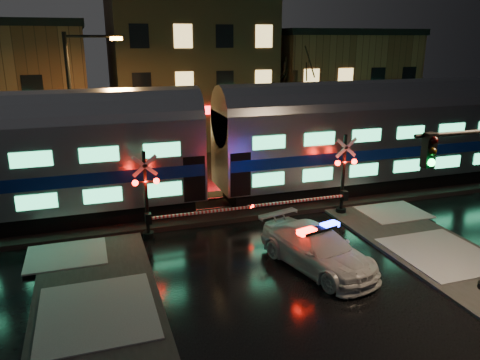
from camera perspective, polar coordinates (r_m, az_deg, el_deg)
name	(u,v)px	position (r m, az deg, el deg)	size (l,w,h in m)	color
ground	(260,248)	(19.37, 2.44, -8.28)	(120.00, 120.00, 0.00)	black
ballast	(225,206)	(23.71, -1.82, -3.15)	(90.00, 4.20, 0.24)	black
building_mid	(187,70)	(39.83, -6.44, 13.17)	(12.00, 11.00, 11.50)	brown
building_right	(330,84)	(44.07, 10.87, 11.37)	(12.00, 10.00, 8.50)	brown
train	(209,144)	(22.60, -3.80, 4.45)	(51.00, 3.12, 5.92)	black
police_car	(317,249)	(17.74, 9.42, -8.27)	(3.36, 5.54, 1.67)	silver
crossing_signal_right	(337,184)	(22.69, 11.75, -0.42)	(5.56, 0.65, 3.94)	black
crossing_signal_left	(156,204)	(19.98, -10.24, -2.85)	(5.42, 0.64, 3.84)	black
traffic_light	(478,207)	(16.43, 27.07, -2.93)	(3.87, 0.70, 5.98)	black
streetlight	(78,106)	(25.60, -19.19, 8.54)	(2.86, 0.30, 8.56)	black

